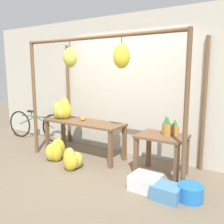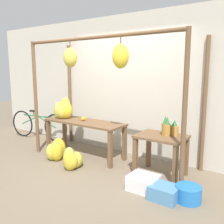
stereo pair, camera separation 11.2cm
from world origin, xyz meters
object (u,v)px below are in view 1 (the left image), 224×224
(parked_bicycle, at_px, (36,125))
(banana_pile_on_table, at_px, (63,110))
(pineapple_cluster, at_px, (169,128))
(banana_pile_ground_left, at_px, (56,150))
(blue_bucket, at_px, (190,193))
(fruit_crate_white, at_px, (145,182))
(fruit_crate_purple, at_px, (167,192))
(orange_pile, at_px, (83,119))
(banana_pile_ground_right, at_px, (72,160))

(parked_bicycle, bearing_deg, banana_pile_on_table, -13.70)
(pineapple_cluster, distance_m, banana_pile_ground_left, 2.21)
(banana_pile_on_table, bearing_deg, pineapple_cluster, 2.53)
(blue_bucket, bearing_deg, pineapple_cluster, 131.66)
(fruit_crate_white, bearing_deg, fruit_crate_purple, -12.55)
(orange_pile, distance_m, banana_pile_ground_right, 0.97)
(pineapple_cluster, xyz_separation_m, banana_pile_ground_right, (-1.47, -0.74, -0.63))
(pineapple_cluster, distance_m, blue_bucket, 1.10)
(orange_pile, bearing_deg, pineapple_cluster, 1.09)
(banana_pile_ground_right, height_order, parked_bicycle, parked_bicycle)
(fruit_crate_white, distance_m, blue_bucket, 0.64)
(banana_pile_ground_left, xyz_separation_m, banana_pile_ground_right, (0.58, -0.18, -0.02))
(banana_pile_on_table, height_order, pineapple_cluster, banana_pile_on_table)
(fruit_crate_white, relative_size, fruit_crate_purple, 1.11)
(banana_pile_on_table, distance_m, fruit_crate_purple, 2.78)
(banana_pile_ground_right, xyz_separation_m, fruit_crate_white, (1.40, 0.04, -0.06))
(orange_pile, relative_size, banana_pile_ground_right, 0.30)
(fruit_crate_purple, bearing_deg, pineapple_cluster, 110.30)
(orange_pile, distance_m, fruit_crate_white, 1.96)
(banana_pile_ground_left, xyz_separation_m, parked_bicycle, (-1.46, 0.75, 0.17))
(banana_pile_ground_left, bearing_deg, pineapple_cluster, 15.14)
(banana_pile_ground_left, distance_m, blue_bucket, 2.62)
(banana_pile_ground_right, distance_m, parked_bicycle, 2.25)
(banana_pile_ground_right, relative_size, fruit_crate_purple, 1.26)
(blue_bucket, bearing_deg, fruit_crate_purple, -153.06)
(banana_pile_ground_right, height_order, blue_bucket, banana_pile_ground_right)
(banana_pile_on_table, distance_m, orange_pile, 0.51)
(fruit_crate_white, bearing_deg, pineapple_cluster, 84.04)
(banana_pile_ground_left, relative_size, fruit_crate_white, 1.15)
(banana_pile_on_table, distance_m, banana_pile_ground_left, 0.87)
(banana_pile_ground_left, height_order, fruit_crate_purple, banana_pile_ground_left)
(banana_pile_on_table, bearing_deg, banana_pile_ground_right, -38.01)
(orange_pile, xyz_separation_m, fruit_crate_white, (1.72, -0.66, -0.64))
(parked_bicycle, xyz_separation_m, fruit_crate_purple, (3.80, -0.97, -0.26))
(banana_pile_on_table, relative_size, pineapple_cluster, 1.34)
(parked_bicycle, bearing_deg, orange_pile, -7.71)
(pineapple_cluster, bearing_deg, banana_pile_on_table, -177.47)
(fruit_crate_white, bearing_deg, orange_pile, 159.01)
(orange_pile, relative_size, parked_bicycle, 0.08)
(banana_pile_ground_left, relative_size, blue_bucket, 1.40)
(orange_pile, bearing_deg, banana_pile_ground_right, -65.12)
(pineapple_cluster, bearing_deg, blue_bucket, -48.34)
(banana_pile_ground_right, bearing_deg, fruit_crate_white, 1.69)
(banana_pile_on_table, relative_size, blue_bucket, 1.27)
(banana_pile_ground_right, distance_m, blue_bucket, 2.04)
(pineapple_cluster, distance_m, banana_pile_ground_right, 1.76)
(banana_pile_ground_right, xyz_separation_m, blue_bucket, (2.04, 0.10, -0.06))
(blue_bucket, bearing_deg, banana_pile_on_table, 169.39)
(fruit_crate_white, relative_size, blue_bucket, 1.22)
(orange_pile, distance_m, blue_bucket, 2.52)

